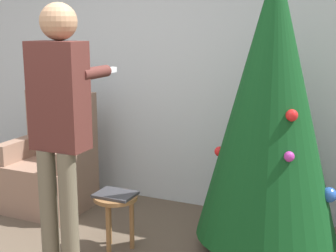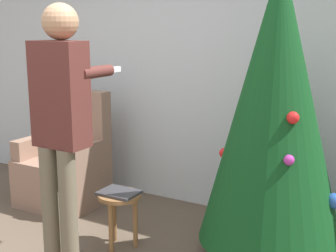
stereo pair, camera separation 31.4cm
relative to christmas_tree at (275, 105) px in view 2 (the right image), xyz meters
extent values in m
cube|color=silver|center=(-1.04, 0.70, 0.21)|extent=(8.00, 0.06, 2.70)
cylinder|color=brown|center=(0.00, 0.00, -1.07)|extent=(0.10, 0.10, 0.15)
cone|color=#0F4219|center=(0.00, 0.00, 0.00)|extent=(1.03, 1.03, 1.99)
sphere|color=#2856B2|center=(0.43, 0.00, -0.62)|extent=(0.11, 0.11, 0.11)
sphere|color=#B23399|center=(0.19, -0.29, -0.30)|extent=(0.07, 0.07, 0.07)
sphere|color=red|center=(0.18, -0.21, -0.04)|extent=(0.08, 0.08, 0.08)
sphere|color=red|center=(-0.37, 0.01, -0.40)|extent=(0.08, 0.08, 0.08)
cube|color=#93705B|center=(-2.03, 0.04, -0.91)|extent=(0.71, 0.63, 0.45)
cube|color=#93705B|center=(-2.03, 0.28, -0.38)|extent=(0.71, 0.14, 0.62)
cube|color=#93705B|center=(-2.32, 0.04, -0.60)|extent=(0.12, 0.57, 0.18)
cube|color=#93705B|center=(-1.73, 0.04, -0.60)|extent=(0.12, 0.57, 0.18)
cylinder|color=#6B604C|center=(-1.27, -0.90, -0.70)|extent=(0.12, 0.12, 0.88)
cylinder|color=#6B604C|center=(-1.10, -0.90, -0.70)|extent=(0.12, 0.12, 0.88)
cube|color=#562823|center=(-1.19, -0.84, 0.09)|extent=(0.36, 0.20, 0.70)
sphere|color=tan|center=(-1.19, -0.80, 0.56)|extent=(0.24, 0.24, 0.24)
cylinder|color=#562823|center=(-1.34, -0.65, 0.23)|extent=(0.08, 0.30, 0.08)
cylinder|color=#562823|center=(-1.03, -0.65, 0.23)|extent=(0.08, 0.30, 0.08)
cube|color=white|center=(-1.03, -0.46, 0.23)|extent=(0.04, 0.14, 0.04)
cylinder|color=olive|center=(-1.04, -0.41, -0.72)|extent=(0.33, 0.33, 0.03)
cylinder|color=olive|center=(-1.04, -0.53, -0.94)|extent=(0.04, 0.04, 0.40)
cylinder|color=olive|center=(-0.94, -0.35, -0.94)|extent=(0.04, 0.04, 0.40)
cylinder|color=olive|center=(-1.14, -0.35, -0.94)|extent=(0.04, 0.04, 0.40)
cube|color=#38383D|center=(-1.04, -0.41, -0.70)|extent=(0.29, 0.23, 0.02)
camera|label=1|loc=(0.66, -3.26, 0.54)|focal=50.00mm
camera|label=2|loc=(0.94, -3.12, 0.54)|focal=50.00mm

